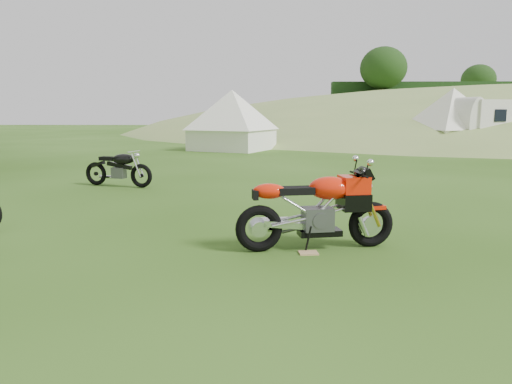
# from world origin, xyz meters

# --- Properties ---
(ground) EXTENTS (120.00, 120.00, 0.00)m
(ground) POSITION_xyz_m (0.00, 0.00, 0.00)
(ground) COLOR #274A0F
(ground) RESTS_ON ground
(sport_motorcycle) EXTENTS (2.05, 0.86, 1.20)m
(sport_motorcycle) POSITION_xyz_m (1.01, 1.47, 0.60)
(sport_motorcycle) COLOR red
(sport_motorcycle) RESTS_ON ground
(plywood_board) EXTENTS (0.26, 0.22, 0.02)m
(plywood_board) POSITION_xyz_m (0.90, 1.25, 0.01)
(plywood_board) COLOR tan
(plywood_board) RESTS_ON ground
(vintage_moto_d) EXTENTS (1.78, 0.90, 0.92)m
(vintage_moto_d) POSITION_xyz_m (-3.16, 6.80, 0.46)
(vintage_moto_d) COLOR black
(vintage_moto_d) RESTS_ON ground
(tent_left) EXTENTS (4.09, 4.09, 2.69)m
(tent_left) POSITION_xyz_m (-1.25, 18.19, 1.35)
(tent_left) COLOR white
(tent_left) RESTS_ON ground
(tent_right) EXTENTS (4.04, 4.04, 2.74)m
(tent_right) POSITION_xyz_m (8.90, 18.64, 1.37)
(tent_right) COLOR white
(tent_right) RESTS_ON ground
(caravan) EXTENTS (5.43, 3.85, 2.32)m
(caravan) POSITION_xyz_m (10.94, 18.52, 1.16)
(caravan) COLOR silver
(caravan) RESTS_ON ground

